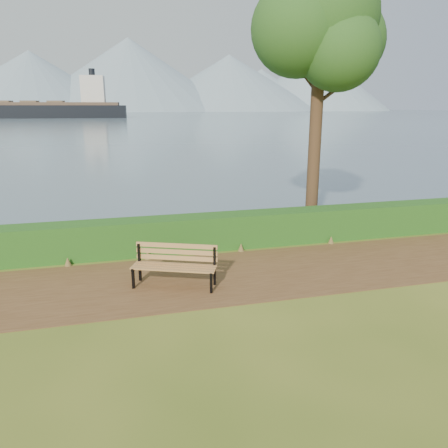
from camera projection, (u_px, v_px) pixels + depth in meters
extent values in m
plane|color=#455A19|center=(202.00, 283.00, 10.46)|extent=(140.00, 140.00, 0.00)
cube|color=#52351C|center=(199.00, 278.00, 10.74)|extent=(40.00, 3.40, 0.01)
cube|color=#1C4112|center=(183.00, 234.00, 12.76)|extent=(32.00, 0.85, 1.00)
cube|color=#3F5765|center=(110.00, 114.00, 253.31)|extent=(700.00, 510.00, 0.00)
cone|color=gray|center=(32.00, 81.00, 358.50)|extent=(160.00, 160.00, 48.00)
cone|color=gray|center=(130.00, 75.00, 385.54)|extent=(190.00, 190.00, 62.00)
cone|color=gray|center=(229.00, 83.00, 404.39)|extent=(170.00, 170.00, 50.00)
cone|color=gray|center=(314.00, 80.00, 434.65)|extent=(150.00, 150.00, 58.00)
cone|color=gray|center=(96.00, 91.00, 405.09)|extent=(120.00, 120.00, 35.00)
cone|color=gray|center=(261.00, 90.00, 438.81)|extent=(130.00, 130.00, 40.00)
cube|color=black|center=(133.00, 279.00, 10.09)|extent=(0.08, 0.08, 0.49)
cube|color=black|center=(140.00, 263.00, 10.49)|extent=(0.08, 0.08, 0.94)
cube|color=black|center=(136.00, 266.00, 10.26)|extent=(0.27, 0.54, 0.05)
cube|color=black|center=(211.00, 283.00, 9.84)|extent=(0.08, 0.08, 0.49)
cube|color=black|center=(215.00, 266.00, 10.24)|extent=(0.08, 0.08, 0.94)
cube|color=black|center=(213.00, 270.00, 10.01)|extent=(0.27, 0.54, 0.05)
cube|color=#A97341|center=(172.00, 270.00, 9.93)|extent=(1.85, 0.85, 0.04)
cube|color=#A97341|center=(173.00, 268.00, 10.06)|extent=(1.85, 0.85, 0.04)
cube|color=#A97341|center=(175.00, 266.00, 10.20)|extent=(1.85, 0.85, 0.04)
cube|color=#A97341|center=(176.00, 264.00, 10.33)|extent=(1.85, 0.85, 0.04)
cube|color=#A97341|center=(177.00, 258.00, 10.36)|extent=(1.83, 0.80, 0.11)
cube|color=#A97341|center=(177.00, 252.00, 10.32)|extent=(1.83, 0.80, 0.11)
cube|color=#A97341|center=(176.00, 246.00, 10.28)|extent=(1.83, 0.80, 0.11)
cylinder|color=#382717|center=(316.00, 120.00, 14.18)|extent=(0.41, 0.41, 7.37)
sphere|color=#1C4F1A|center=(322.00, 17.00, 13.38)|extent=(3.48, 3.48, 3.48)
sphere|color=#1C4F1A|center=(343.00, 41.00, 14.02)|extent=(2.66, 2.66, 2.66)
sphere|color=#1C4F1A|center=(298.00, 29.00, 13.13)|extent=(2.87, 2.87, 2.87)
sphere|color=#1C4F1A|center=(339.00, 50.00, 13.03)|extent=(2.46, 2.46, 2.46)
sphere|color=#1C4F1A|center=(302.00, 2.00, 13.75)|extent=(2.25, 2.25, 2.25)
cylinder|color=#382717|center=(330.00, 93.00, 14.08)|extent=(1.08, 0.12, 0.81)
cylinder|color=#382717|center=(305.00, 76.00, 13.83)|extent=(0.83, 0.39, 0.74)
cube|color=black|center=(37.00, 114.00, 155.85)|extent=(62.69, 14.68, 6.21)
cube|color=brown|center=(36.00, 104.00, 154.90)|extent=(57.66, 13.31, 1.06)
cube|color=silver|center=(93.00, 90.00, 157.01)|extent=(8.54, 7.93, 9.76)
cylinder|color=black|center=(92.00, 73.00, 155.50)|extent=(2.13, 2.13, 3.11)
cube|color=brown|center=(3.00, 102.00, 152.86)|extent=(5.77, 6.26, 0.71)
cube|color=brown|center=(30.00, 102.00, 154.36)|extent=(5.77, 6.26, 0.71)
cube|color=brown|center=(56.00, 102.00, 155.86)|extent=(5.77, 6.26, 0.71)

